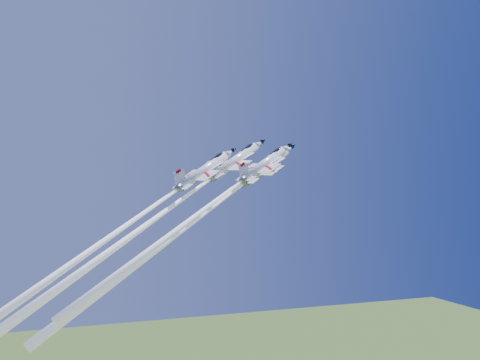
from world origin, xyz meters
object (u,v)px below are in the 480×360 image
object	(u,v)px
jet_right	(196,215)
jet_slot	(111,236)
jet_lead	(189,225)
jet_left	(159,216)

from	to	relation	value
jet_right	jet_slot	distance (m)	16.14
jet_lead	jet_slot	world-z (taller)	jet_lead
jet_lead	jet_right	distance (m)	6.81
jet_lead	jet_left	distance (m)	6.43
jet_lead	jet_left	size ratio (longest dim) A/B	1.03
jet_lead	jet_right	world-z (taller)	jet_lead
jet_lead	jet_left	world-z (taller)	jet_left
jet_lead	jet_left	xyz separation A→B (m)	(-5.48, 2.91, 1.70)
jet_left	jet_slot	distance (m)	11.87
jet_left	jet_lead	bearing A→B (deg)	45.72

